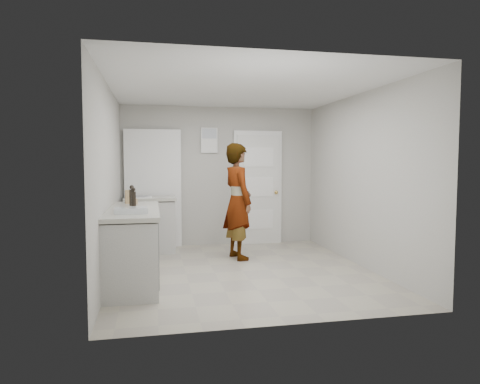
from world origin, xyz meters
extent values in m
plane|color=#AEA792|center=(0.00, 0.00, 0.00)|extent=(4.00, 4.00, 0.00)
plane|color=#AAA8A0|center=(0.00, 2.00, 1.25)|extent=(3.50, 0.00, 3.50)
plane|color=#AAA8A0|center=(0.00, -2.00, 1.25)|extent=(3.50, 0.00, 3.50)
plane|color=#AAA8A0|center=(-1.75, 0.00, 1.25)|extent=(0.00, 4.00, 4.00)
plane|color=#AAA8A0|center=(1.75, 0.00, 1.25)|extent=(0.00, 4.00, 4.00)
plane|color=silver|center=(0.00, 0.00, 2.50)|extent=(4.00, 4.00, 0.00)
cube|color=silver|center=(0.70, 1.93, 1.00)|extent=(0.80, 0.05, 2.00)
cube|color=white|center=(0.70, 1.96, 1.03)|extent=(0.90, 0.04, 2.10)
sphere|color=tan|center=(1.03, 1.88, 0.95)|extent=(0.07, 0.07, 0.07)
cube|color=white|center=(-0.20, 1.97, 1.90)|extent=(0.30, 0.02, 0.45)
cube|color=black|center=(-1.20, 1.97, 1.02)|extent=(0.90, 0.05, 2.04)
cube|color=white|center=(-1.20, 1.94, 1.03)|extent=(0.98, 0.02, 2.10)
cube|color=silver|center=(-1.45, -0.20, 0.43)|extent=(0.60, 1.90, 0.86)
cube|color=black|center=(-1.45, -0.20, 0.04)|extent=(0.56, 1.86, 0.08)
cube|color=#B6B4A7|center=(-1.45, -0.20, 0.90)|extent=(0.64, 1.96, 0.05)
cube|color=silver|center=(-1.25, 1.55, 0.43)|extent=(0.80, 0.55, 0.86)
cube|color=black|center=(-1.25, 1.55, 0.04)|extent=(0.75, 0.54, 0.08)
cube|color=#B6B4A7|center=(-1.25, 1.55, 0.90)|extent=(0.84, 0.61, 0.05)
imported|color=silver|center=(0.09, 0.80, 0.90)|extent=(0.58, 0.74, 1.80)
cube|color=olive|center=(-1.53, 0.48, 1.02)|extent=(0.13, 0.08, 0.19)
cylinder|color=tan|center=(-1.43, 0.39, 0.96)|extent=(0.05, 0.05, 0.07)
cylinder|color=black|center=(-1.48, 0.17, 1.03)|extent=(0.07, 0.07, 0.22)
sphere|color=black|center=(-1.48, 0.17, 1.17)|extent=(0.06, 0.06, 0.06)
cylinder|color=black|center=(-1.44, -0.27, 1.04)|extent=(0.06, 0.06, 0.22)
sphere|color=black|center=(-1.44, -0.27, 1.17)|extent=(0.05, 0.05, 0.05)
cube|color=silver|center=(-1.45, -0.68, 0.96)|extent=(0.37, 0.27, 0.06)
cube|color=white|center=(-1.45, -0.68, 0.95)|extent=(0.33, 0.22, 0.05)
cylinder|color=silver|center=(-1.49, -0.74, 0.95)|extent=(0.14, 0.14, 0.05)
sphere|color=white|center=(-1.51, -0.75, 0.95)|extent=(0.05, 0.05, 0.05)
sphere|color=white|center=(-1.47, -0.73, 0.95)|extent=(0.05, 0.05, 0.05)
cube|color=white|center=(-1.35, 1.47, 0.93)|extent=(0.26, 0.33, 0.01)
camera|label=1|loc=(-1.19, -5.70, 1.51)|focal=32.00mm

